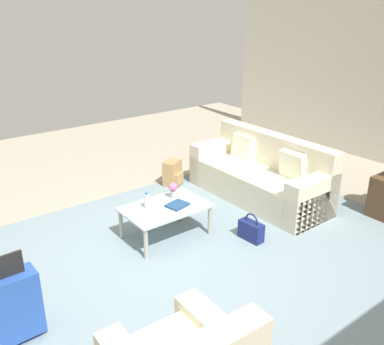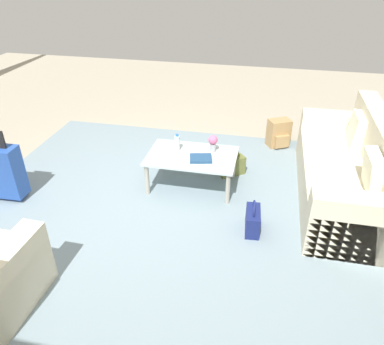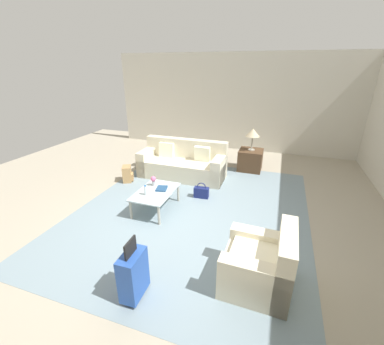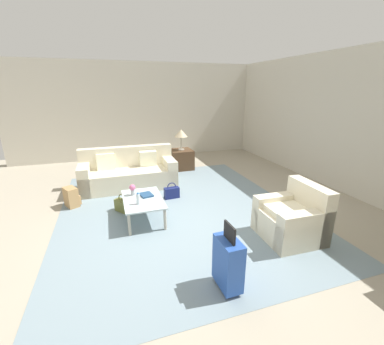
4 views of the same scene
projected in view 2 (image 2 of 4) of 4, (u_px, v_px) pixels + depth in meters
name	position (u px, v px, depth m)	size (l,w,h in m)	color
ground_plane	(148.00, 204.00, 4.23)	(12.00, 12.00, 0.00)	#A89E89
area_rug	(197.00, 222.00, 3.95)	(5.20, 4.40, 0.01)	gray
couch	(351.00, 174.00, 4.18)	(0.86, 2.19, 0.94)	beige
coffee_table	(192.00, 159.00, 4.39)	(1.04, 0.68, 0.41)	silver
water_bottle	(177.00, 143.00, 4.44)	(0.06, 0.06, 0.20)	silver
coffee_table_book	(201.00, 158.00, 4.27)	(0.25, 0.20, 0.03)	navy
flower_vase	(213.00, 142.00, 4.39)	(0.11, 0.11, 0.21)	#B2B7BC
suitcase_blue	(3.00, 171.00, 4.16)	(0.41, 0.23, 0.85)	#2851AD
handbag_navy	(253.00, 220.00, 3.78)	(0.16, 0.33, 0.36)	navy
handbag_olive	(232.00, 166.00, 4.72)	(0.34, 0.30, 0.36)	olive
backpack_tan	(279.00, 134.00, 5.38)	(0.36, 0.34, 0.40)	tan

